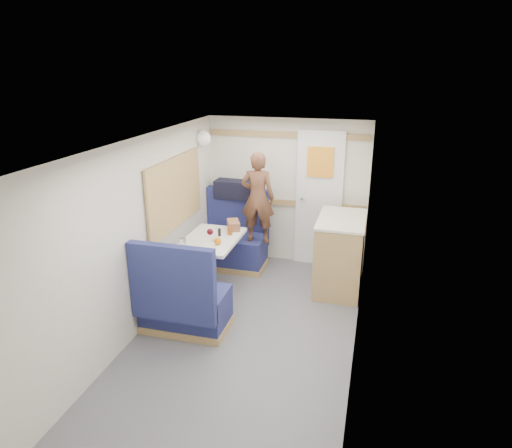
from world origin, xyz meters
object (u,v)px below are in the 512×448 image
(tray, at_px, (212,249))
(cheese_block, at_px, (216,240))
(beer_glass, at_px, (230,231))
(bench_far, at_px, (234,245))
(bench_near, at_px, (183,305))
(pepper_grinder, at_px, (219,232))
(dome_light, at_px, (203,138))
(orange_fruit, at_px, (218,241))
(galley_counter, at_px, (340,253))
(tumbler_left, at_px, (183,243))
(person, at_px, (258,198))
(duffel_bag, at_px, (234,189))
(salt_grinder, at_px, (209,232))
(bread_loaf, at_px, (233,225))
(dinette_table, at_px, (211,250))
(wine_glass, at_px, (210,232))

(tray, bearing_deg, cheese_block, 97.59)
(cheese_block, distance_m, beer_glass, 0.29)
(bench_far, bearing_deg, beer_glass, -75.60)
(bench_far, distance_m, bench_near, 1.73)
(cheese_block, height_order, pepper_grinder, pepper_grinder)
(dome_light, relative_size, orange_fruit, 2.54)
(galley_counter, height_order, tumbler_left, galley_counter)
(person, height_order, duffel_bag, person)
(bench_near, height_order, pepper_grinder, bench_near)
(bench_far, distance_m, pepper_grinder, 0.90)
(person, relative_size, tray, 3.27)
(cheese_block, relative_size, tumbler_left, 0.77)
(cheese_block, bearing_deg, salt_grinder, 128.60)
(cheese_block, height_order, salt_grinder, salt_grinder)
(duffel_bag, relative_size, beer_glass, 5.57)
(cheese_block, relative_size, beer_glass, 1.01)
(cheese_block, height_order, bread_loaf, bread_loaf)
(duffel_bag, distance_m, tray, 1.50)
(bench_far, xyz_separation_m, bread_loaf, (0.16, -0.49, 0.47))
(bench_far, xyz_separation_m, duffel_bag, (-0.07, 0.26, 0.72))
(dinette_table, height_order, wine_glass, wine_glass)
(person, xyz_separation_m, tumbler_left, (-0.57, -1.10, -0.26))
(dome_light, xyz_separation_m, duffel_bag, (0.32, 0.27, -0.73))
(galley_counter, distance_m, tumbler_left, 1.92)
(bench_far, height_order, person, person)
(bench_far, bearing_deg, galley_counter, -12.10)
(dinette_table, bearing_deg, duffel_bag, 93.67)
(tumbler_left, xyz_separation_m, pepper_grinder, (0.26, 0.48, -0.01))
(bench_far, bearing_deg, person, -20.64)
(bench_near, xyz_separation_m, bread_loaf, (0.16, 1.24, 0.47))
(dinette_table, xyz_separation_m, bench_far, (-0.00, 0.86, -0.27))
(wine_glass, height_order, salt_grinder, wine_glass)
(tray, distance_m, orange_fruit, 0.14)
(bread_loaf, bearing_deg, cheese_block, -96.64)
(galley_counter, distance_m, bread_loaf, 1.36)
(bench_far, height_order, galley_counter, bench_far)
(dome_light, xyz_separation_m, tray, (0.52, -1.18, -1.02))
(bread_loaf, bearing_deg, wine_glass, -103.32)
(dome_light, bearing_deg, dinette_table, -65.35)
(beer_glass, bearing_deg, dinette_table, -136.40)
(bench_near, relative_size, duffel_bag, 2.06)
(tray, bearing_deg, bread_loaf, 87.80)
(galley_counter, distance_m, pepper_grinder, 1.50)
(dinette_table, height_order, tumbler_left, tumbler_left)
(wine_glass, xyz_separation_m, bread_loaf, (0.12, 0.50, -0.07))
(bench_near, xyz_separation_m, tumbler_left, (-0.19, 0.49, 0.48))
(bread_loaf, bearing_deg, salt_grinder, -129.07)
(galley_counter, xyz_separation_m, duffel_bag, (-1.54, 0.57, 0.56))
(galley_counter, height_order, duffel_bag, duffel_bag)
(person, bearing_deg, dinette_table, 59.37)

